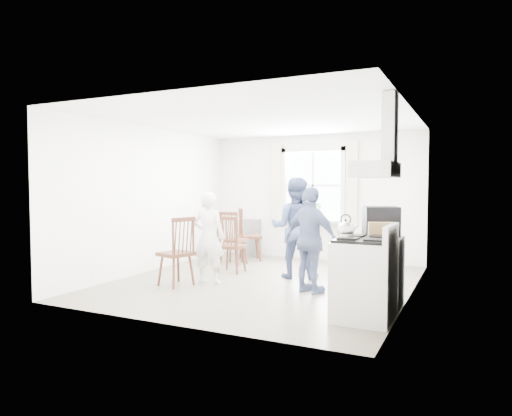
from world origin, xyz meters
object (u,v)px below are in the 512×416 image
at_px(windsor_chair_a, 231,232).
at_px(windsor_chair_c, 181,244).
at_px(stereo_stack, 381,221).
at_px(person_mid, 295,228).
at_px(low_cabinet, 382,271).
at_px(person_right, 311,240).
at_px(windsor_chair_b, 229,238).
at_px(gas_stove, 365,278).
at_px(person_left, 209,237).

distance_m(windsor_chair_a, windsor_chair_c, 1.93).
height_order(stereo_stack, person_mid, person_mid).
distance_m(low_cabinet, windsor_chair_a, 3.62).
relative_size(stereo_stack, windsor_chair_c, 0.50).
distance_m(low_cabinet, windsor_chair_c, 3.01).
bearing_deg(person_right, person_mid, -38.38).
height_order(stereo_stack, windsor_chair_a, stereo_stack).
xyz_separation_m(windsor_chair_a, windsor_chair_c, (0.18, -1.93, 0.02)).
height_order(low_cabinet, windsor_chair_c, windsor_chair_c).
bearing_deg(windsor_chair_a, windsor_chair_b, -63.56).
distance_m(stereo_stack, person_mid, 1.98).
bearing_deg(windsor_chair_b, low_cabinet, -19.82).
height_order(gas_stove, person_mid, person_mid).
bearing_deg(low_cabinet, stereo_stack, 114.23).
xyz_separation_m(low_cabinet, person_left, (-2.73, 0.19, 0.28)).
distance_m(windsor_chair_a, person_mid, 1.62).
height_order(windsor_chair_a, person_mid, person_mid).
relative_size(windsor_chair_a, person_right, 0.68).
distance_m(stereo_stack, windsor_chair_b, 2.98).
xyz_separation_m(stereo_stack, person_left, (-2.69, 0.11, -0.36)).
bearing_deg(windsor_chair_c, low_cabinet, 3.87).
height_order(low_cabinet, windsor_chair_a, windsor_chair_a).
bearing_deg(stereo_stack, person_left, 177.71).
relative_size(low_cabinet, person_mid, 0.53).
xyz_separation_m(windsor_chair_a, windsor_chair_b, (0.35, -0.71, -0.02)).
xyz_separation_m(low_cabinet, person_mid, (-1.65, 1.19, 0.39)).
bearing_deg(windsor_chair_c, windsor_chair_b, 81.99).
distance_m(person_left, person_right, 1.68).
height_order(low_cabinet, person_mid, person_mid).
bearing_deg(windsor_chair_a, gas_stove, -37.97).
bearing_deg(person_left, stereo_stack, 168.97).
bearing_deg(person_mid, windsor_chair_a, -32.88).
height_order(low_cabinet, person_right, person_right).
distance_m(windsor_chair_b, person_right, 1.93).
height_order(person_left, person_mid, person_mid).
bearing_deg(windsor_chair_a, person_right, -34.45).
distance_m(stereo_stack, person_right, 1.09).
height_order(windsor_chair_c, person_left, person_left).
bearing_deg(windsor_chair_b, person_left, -83.58).
bearing_deg(person_left, windsor_chair_c, 47.00).
bearing_deg(stereo_stack, low_cabinet, -65.77).
bearing_deg(windsor_chair_c, person_left, 55.74).
bearing_deg(person_right, windsor_chair_a, -15.72).
bearing_deg(windsor_chair_c, gas_stove, -9.65).
bearing_deg(stereo_stack, person_right, 169.42).
bearing_deg(person_mid, windsor_chair_b, -5.12).
xyz_separation_m(low_cabinet, stereo_stack, (-0.04, 0.08, 0.64)).
relative_size(windsor_chair_b, person_right, 0.66).
distance_m(gas_stove, windsor_chair_c, 2.97).
relative_size(low_cabinet, windsor_chair_a, 0.85).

